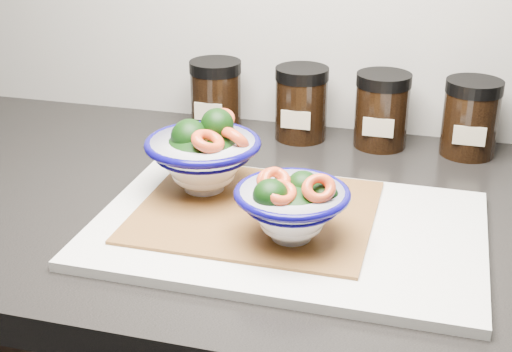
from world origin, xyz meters
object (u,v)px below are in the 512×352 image
(cutting_board, at_px, (287,229))
(spice_jar_a, at_px, (216,96))
(spice_jar_c, at_px, (382,110))
(spice_jar_d, at_px, (471,118))
(bowl_left, at_px, (204,155))
(spice_jar_b, at_px, (301,103))
(bowl_right, at_px, (292,206))

(cutting_board, relative_size, spice_jar_a, 3.98)
(spice_jar_c, height_order, spice_jar_d, same)
(bowl_left, bearing_deg, cutting_board, -26.15)
(bowl_left, relative_size, spice_jar_d, 1.30)
(spice_jar_b, bearing_deg, bowl_right, -79.55)
(spice_jar_c, bearing_deg, bowl_left, -127.97)
(bowl_right, relative_size, spice_jar_c, 1.14)
(bowl_right, relative_size, spice_jar_a, 1.14)
(bowl_left, bearing_deg, spice_jar_d, 37.66)
(cutting_board, distance_m, spice_jar_d, 0.37)
(cutting_board, distance_m, spice_jar_b, 0.32)
(bowl_left, height_order, spice_jar_c, bowl_left)
(spice_jar_a, relative_size, spice_jar_b, 1.00)
(cutting_board, xyz_separation_m, bowl_right, (0.01, -0.04, 0.05))
(spice_jar_a, relative_size, spice_jar_c, 1.00)
(spice_jar_a, distance_m, spice_jar_d, 0.39)
(cutting_board, height_order, bowl_left, bowl_left)
(bowl_left, xyz_separation_m, spice_jar_c, (0.19, 0.25, -0.01))
(bowl_left, relative_size, spice_jar_a, 1.30)
(spice_jar_b, relative_size, spice_jar_c, 1.00)
(cutting_board, xyz_separation_m, bowl_left, (-0.12, 0.06, 0.06))
(spice_jar_c, relative_size, spice_jar_d, 1.00)
(cutting_board, relative_size, bowl_right, 3.51)
(cutting_board, distance_m, spice_jar_a, 0.37)
(spice_jar_b, height_order, spice_jar_d, same)
(spice_jar_b, xyz_separation_m, spice_jar_d, (0.25, 0.00, 0.00))
(bowl_left, distance_m, spice_jar_b, 0.26)
(bowl_right, bearing_deg, spice_jar_d, 61.51)
(cutting_board, bearing_deg, spice_jar_d, 57.07)
(bowl_left, distance_m, spice_jar_c, 0.32)
(cutting_board, distance_m, bowl_left, 0.15)
(cutting_board, relative_size, spice_jar_b, 3.98)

